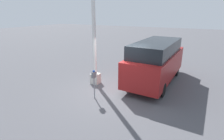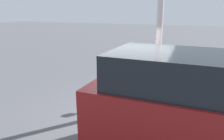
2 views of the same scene
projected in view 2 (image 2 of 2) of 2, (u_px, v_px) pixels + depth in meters
The scene contains 3 objects.
ground_plane at pixel (121, 120), 6.16m from camera, with size 80.00×80.00×0.00m, color #4C4C51.
parking_meter_near at pixel (104, 78), 6.67m from camera, with size 0.21×0.14×1.32m.
lamp_post at pixel (158, 49), 6.75m from camera, with size 0.44×0.44×5.08m.
Camera 2 is at (1.67, -5.30, 3.00)m, focal length 35.00 mm.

